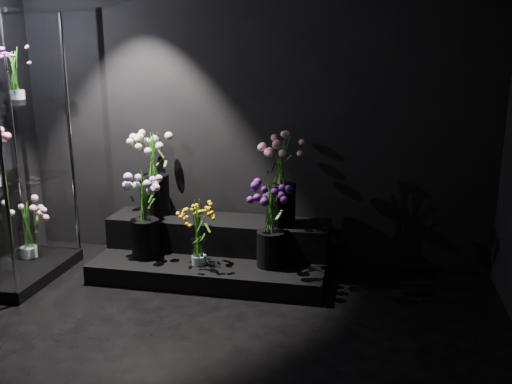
# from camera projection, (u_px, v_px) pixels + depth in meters

# --- Properties ---
(floor) EXTENTS (4.00, 4.00, 0.00)m
(floor) POSITION_uv_depth(u_px,v_px,m) (174.00, 384.00, 3.16)
(floor) COLOR black
(floor) RESTS_ON ground
(wall_back) EXTENTS (4.00, 0.00, 4.00)m
(wall_back) POSITION_uv_depth(u_px,v_px,m) (250.00, 97.00, 4.70)
(wall_back) COLOR black
(wall_back) RESTS_ON floor
(display_riser) EXTENTS (1.85, 0.82, 0.41)m
(display_riser) POSITION_uv_depth(u_px,v_px,m) (215.00, 251.00, 4.70)
(display_riser) COLOR black
(display_riser) RESTS_ON floor
(display_case) EXTENTS (0.56, 0.94, 2.06)m
(display_case) POSITION_uv_depth(u_px,v_px,m) (9.00, 151.00, 4.34)
(display_case) COLOR black
(display_case) RESTS_ON floor
(bouquet_orange_bells) EXTENTS (0.30, 0.30, 0.51)m
(bouquet_orange_bells) POSITION_uv_depth(u_px,v_px,m) (198.00, 232.00, 4.39)
(bouquet_orange_bells) COLOR white
(bouquet_orange_bells) RESTS_ON display_riser
(bouquet_lilac) EXTENTS (0.34, 0.34, 0.70)m
(bouquet_lilac) POSITION_uv_depth(u_px,v_px,m) (144.00, 209.00, 4.53)
(bouquet_lilac) COLOR black
(bouquet_lilac) RESTS_ON display_riser
(bouquet_purple) EXTENTS (0.38, 0.38, 0.65)m
(bouquet_purple) POSITION_uv_depth(u_px,v_px,m) (271.00, 222.00, 4.34)
(bouquet_purple) COLOR black
(bouquet_purple) RESTS_ON display_riser
(bouquet_cream_roses) EXTENTS (0.46, 0.46, 0.70)m
(bouquet_cream_roses) POSITION_uv_depth(u_px,v_px,m) (154.00, 168.00, 4.79)
(bouquet_cream_roses) COLOR black
(bouquet_cream_roses) RESTS_ON display_riser
(bouquet_pink_roses) EXTENTS (0.45, 0.45, 0.72)m
(bouquet_pink_roses) POSITION_uv_depth(u_px,v_px,m) (281.00, 173.00, 4.50)
(bouquet_pink_roses) COLOR black
(bouquet_pink_roses) RESTS_ON display_riser
(bouquet_case_magenta) EXTENTS (0.26, 0.26, 0.38)m
(bouquet_case_magenta) POSITION_uv_depth(u_px,v_px,m) (15.00, 73.00, 4.30)
(bouquet_case_magenta) COLOR white
(bouquet_case_magenta) RESTS_ON display_case
(bouquet_case_base_pink) EXTENTS (0.38, 0.38, 0.48)m
(bouquet_case_base_pink) POSITION_uv_depth(u_px,v_px,m) (27.00, 228.00, 4.71)
(bouquet_case_base_pink) COLOR white
(bouquet_case_base_pink) RESTS_ON display_case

